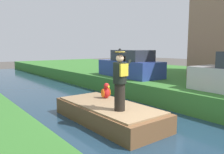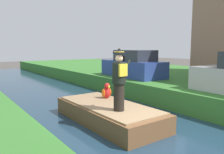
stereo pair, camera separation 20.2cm
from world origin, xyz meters
name	(u,v)px [view 1 (the left image)]	position (x,y,z in m)	size (l,w,h in m)	color
ground_plane	(142,139)	(0.00, 0.00, 0.00)	(80.00, 80.00, 0.00)	#4C4742
canal_water	(142,138)	(0.00, 0.00, 0.05)	(5.41, 48.00, 0.10)	#1E384C
boat	(108,113)	(0.00, 1.59, 0.40)	(1.83, 4.21, 0.61)	brown
person_pirate	(120,80)	(-0.19, 0.74, 1.64)	(0.61, 0.42, 1.85)	black
parrot_plush	(106,92)	(0.46, 2.35, 0.95)	(0.36, 0.35, 0.57)	red
parked_car_blue	(130,65)	(4.25, 5.24, 1.56)	(1.87, 4.07, 1.50)	#2D4293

